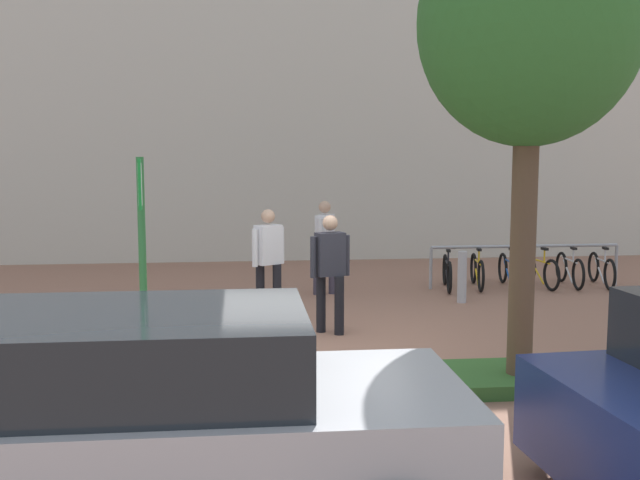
{
  "coord_description": "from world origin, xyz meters",
  "views": [
    {
      "loc": [
        -1.01,
        -9.91,
        2.65
      ],
      "look_at": [
        0.16,
        1.2,
        1.31
      ],
      "focal_mm": 42.44,
      "sensor_mm": 36.0,
      "label": 1
    }
  ],
  "objects_px": {
    "bike_rack_cluster": "(524,269)",
    "bollard_steel": "(462,277)",
    "person_shirt_blue": "(325,241)",
    "person_casual_tan": "(268,256)",
    "person_suited_dark": "(330,266)",
    "tree_sidewalk": "(530,26)",
    "bike_at_sign": "(144,364)",
    "car_silver_sedan": "(156,421)",
    "parking_sign_post": "(142,243)"
  },
  "relations": [
    {
      "from": "parking_sign_post",
      "to": "person_casual_tan",
      "type": "bearing_deg",
      "value": 68.9
    },
    {
      "from": "car_silver_sedan",
      "to": "person_shirt_blue",
      "type": "bearing_deg",
      "value": 75.76
    },
    {
      "from": "bike_at_sign",
      "to": "bike_rack_cluster",
      "type": "distance_m",
      "value": 8.72
    },
    {
      "from": "tree_sidewalk",
      "to": "person_suited_dark",
      "type": "xyz_separation_m",
      "value": [
        -1.81,
        2.7,
        -2.97
      ]
    },
    {
      "from": "person_suited_dark",
      "to": "car_silver_sedan",
      "type": "height_order",
      "value": "person_suited_dark"
    },
    {
      "from": "bike_at_sign",
      "to": "tree_sidewalk",
      "type": "bearing_deg",
      "value": -2.17
    },
    {
      "from": "bollard_steel",
      "to": "car_silver_sedan",
      "type": "relative_size",
      "value": 0.21
    },
    {
      "from": "person_shirt_blue",
      "to": "person_suited_dark",
      "type": "height_order",
      "value": "same"
    },
    {
      "from": "tree_sidewalk",
      "to": "car_silver_sedan",
      "type": "relative_size",
      "value": 1.23
    },
    {
      "from": "car_silver_sedan",
      "to": "tree_sidewalk",
      "type": "bearing_deg",
      "value": 36.55
    },
    {
      "from": "tree_sidewalk",
      "to": "person_casual_tan",
      "type": "distance_m",
      "value": 5.56
    },
    {
      "from": "bike_rack_cluster",
      "to": "person_shirt_blue",
      "type": "height_order",
      "value": "person_shirt_blue"
    },
    {
      "from": "parking_sign_post",
      "to": "bollard_steel",
      "type": "xyz_separation_m",
      "value": [
        4.85,
        4.57,
        -1.23
      ]
    },
    {
      "from": "bike_at_sign",
      "to": "bike_rack_cluster",
      "type": "xyz_separation_m",
      "value": [
        6.5,
        5.82,
        -0.0
      ]
    },
    {
      "from": "parking_sign_post",
      "to": "bike_at_sign",
      "type": "distance_m",
      "value": 1.33
    },
    {
      "from": "parking_sign_post",
      "to": "bollard_steel",
      "type": "bearing_deg",
      "value": 43.35
    },
    {
      "from": "bike_rack_cluster",
      "to": "bollard_steel",
      "type": "distance_m",
      "value": 2.1
    },
    {
      "from": "person_shirt_blue",
      "to": "person_suited_dark",
      "type": "distance_m",
      "value": 2.99
    },
    {
      "from": "bike_at_sign",
      "to": "person_suited_dark",
      "type": "relative_size",
      "value": 0.97
    },
    {
      "from": "car_silver_sedan",
      "to": "person_casual_tan",
      "type": "bearing_deg",
      "value": 81.07
    },
    {
      "from": "tree_sidewalk",
      "to": "person_shirt_blue",
      "type": "height_order",
      "value": "tree_sidewalk"
    },
    {
      "from": "person_shirt_blue",
      "to": "person_casual_tan",
      "type": "xyz_separation_m",
      "value": [
        -1.1,
        -1.8,
        0.0
      ]
    },
    {
      "from": "person_casual_tan",
      "to": "tree_sidewalk",
      "type": "bearing_deg",
      "value": -55.63
    },
    {
      "from": "tree_sidewalk",
      "to": "bike_rack_cluster",
      "type": "xyz_separation_m",
      "value": [
        2.36,
        5.98,
        -3.61
      ]
    },
    {
      "from": "bollard_steel",
      "to": "person_casual_tan",
      "type": "distance_m",
      "value": 3.51
    },
    {
      "from": "tree_sidewalk",
      "to": "bike_at_sign",
      "type": "distance_m",
      "value": 5.49
    },
    {
      "from": "tree_sidewalk",
      "to": "person_casual_tan",
      "type": "relative_size",
      "value": 3.09
    },
    {
      "from": "person_casual_tan",
      "to": "bollard_steel",
      "type": "bearing_deg",
      "value": 13.06
    },
    {
      "from": "parking_sign_post",
      "to": "bike_rack_cluster",
      "type": "xyz_separation_m",
      "value": [
        6.48,
        5.89,
        -1.33
      ]
    },
    {
      "from": "person_shirt_blue",
      "to": "bollard_steel",
      "type": "bearing_deg",
      "value": -24.03
    },
    {
      "from": "car_silver_sedan",
      "to": "bollard_steel",
      "type": "bearing_deg",
      "value": 59.12
    },
    {
      "from": "person_suited_dark",
      "to": "person_casual_tan",
      "type": "distance_m",
      "value": 1.44
    },
    {
      "from": "bike_rack_cluster",
      "to": "person_suited_dark",
      "type": "distance_m",
      "value": 5.34
    },
    {
      "from": "person_suited_dark",
      "to": "bollard_steel",
      "type": "bearing_deg",
      "value": 37.6
    },
    {
      "from": "tree_sidewalk",
      "to": "bike_rack_cluster",
      "type": "bearing_deg",
      "value": 68.43
    },
    {
      "from": "parking_sign_post",
      "to": "bollard_steel",
      "type": "relative_size",
      "value": 2.86
    },
    {
      "from": "person_casual_tan",
      "to": "car_silver_sedan",
      "type": "xyz_separation_m",
      "value": [
        -1.04,
        -6.61,
        -0.23
      ]
    },
    {
      "from": "bike_at_sign",
      "to": "bollard_steel",
      "type": "height_order",
      "value": "bollard_steel"
    },
    {
      "from": "parking_sign_post",
      "to": "car_silver_sedan",
      "type": "relative_size",
      "value": 0.6
    },
    {
      "from": "person_shirt_blue",
      "to": "person_suited_dark",
      "type": "relative_size",
      "value": 1.0
    },
    {
      "from": "tree_sidewalk",
      "to": "bollard_steel",
      "type": "height_order",
      "value": "tree_sidewalk"
    },
    {
      "from": "person_suited_dark",
      "to": "person_casual_tan",
      "type": "height_order",
      "value": "same"
    },
    {
      "from": "person_suited_dark",
      "to": "person_casual_tan",
      "type": "bearing_deg",
      "value": 125.64
    },
    {
      "from": "person_shirt_blue",
      "to": "person_casual_tan",
      "type": "distance_m",
      "value": 2.11
    },
    {
      "from": "person_shirt_blue",
      "to": "car_silver_sedan",
      "type": "bearing_deg",
      "value": -104.24
    },
    {
      "from": "bike_at_sign",
      "to": "person_casual_tan",
      "type": "height_order",
      "value": "person_casual_tan"
    },
    {
      "from": "person_suited_dark",
      "to": "tree_sidewalk",
      "type": "bearing_deg",
      "value": -56.19
    },
    {
      "from": "person_casual_tan",
      "to": "car_silver_sedan",
      "type": "relative_size",
      "value": 0.4
    },
    {
      "from": "parking_sign_post",
      "to": "person_suited_dark",
      "type": "distance_m",
      "value": 3.55
    },
    {
      "from": "person_shirt_blue",
      "to": "tree_sidewalk",
      "type": "bearing_deg",
      "value": -74.7
    }
  ]
}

